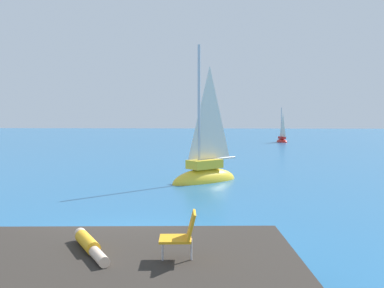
{
  "coord_description": "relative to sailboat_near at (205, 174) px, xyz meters",
  "views": [
    {
      "loc": [
        2.26,
        -11.14,
        3.34
      ],
      "look_at": [
        1.4,
        7.71,
        1.98
      ],
      "focal_mm": 41.73,
      "sensor_mm": 36.0,
      "label": 1
    }
  ],
  "objects": [
    {
      "name": "boulder_seaward",
      "position": [
        -1.55,
        -11.61,
        -0.39
      ],
      "size": [
        1.28,
        1.3,
        0.84
      ],
      "primitive_type": "cube",
      "rotation": [
        -0.15,
        0.19,
        2.09
      ],
      "color": "#322621",
      "rests_on": "ground"
    },
    {
      "name": "sailboat_near",
      "position": [
        0.0,
        0.0,
        0.0
      ],
      "size": [
        3.66,
        3.41,
        7.11
      ],
      "rotation": [
        0.0,
        0.0,
        3.86
      ],
      "color": "yellow",
      "rests_on": "ground"
    },
    {
      "name": "person_sunbather",
      "position": [
        -1.78,
        -13.75,
        0.65
      ],
      "size": [
        1.0,
        1.59,
        0.25
      ],
      "rotation": [
        0.0,
        0.0,
        5.23
      ],
      "color": "gold",
      "rests_on": "shore_ledge"
    },
    {
      "name": "boulder_inland",
      "position": [
        -1.22,
        -12.11,
        -0.39
      ],
      "size": [
        0.92,
        0.85,
        0.57
      ],
      "primitive_type": "cube",
      "rotation": [
        0.16,
        -0.04,
        0.2
      ],
      "color": "#2D2722",
      "rests_on": "ground"
    },
    {
      "name": "ground_plane",
      "position": [
        -1.91,
        -10.13,
        -0.39
      ],
      "size": [
        160.0,
        160.0,
        0.0
      ],
      "primitive_type": "plane",
      "color": "#236093"
    },
    {
      "name": "sailboat_far",
      "position": [
        8.07,
        28.47,
        -0.16
      ],
      "size": [
        1.34,
        2.34,
        4.22
      ],
      "rotation": [
        0.0,
        0.0,
        1.85
      ],
      "color": "red",
      "rests_on": "ground"
    },
    {
      "name": "beach_chair",
      "position": [
        -0.13,
        -14.14,
        0.98
      ],
      "size": [
        0.62,
        0.52,
        0.8
      ],
      "rotation": [
        0.0,
        0.0,
        3.21
      ],
      "color": "orange",
      "rests_on": "shore_ledge"
    },
    {
      "name": "shore_ledge",
      "position": [
        -1.26,
        -13.77,
        0.07
      ],
      "size": [
        6.31,
        3.84,
        0.92
      ],
      "primitive_type": "cube",
      "rotation": [
        0.0,
        0.0,
        0.06
      ],
      "color": "#2D2823",
      "rests_on": "ground"
    }
  ]
}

